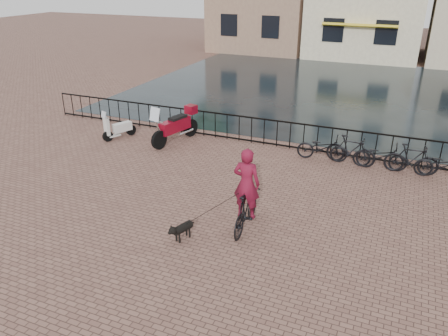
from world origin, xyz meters
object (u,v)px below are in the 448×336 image
at_px(cyclist, 246,195).
at_px(scooter, 119,123).
at_px(dog, 183,230).
at_px(motorcycle, 175,122).

xyz_separation_m(cyclist, scooter, (-6.84, 4.24, -0.36)).
distance_m(cyclist, dog, 1.78).
bearing_deg(scooter, cyclist, -8.37).
relative_size(dog, scooter, 0.58).
bearing_deg(scooter, motorcycle, 35.35).
xyz_separation_m(motorcycle, scooter, (-2.23, -0.47, -0.20)).
xyz_separation_m(cyclist, motorcycle, (-4.61, 4.71, -0.16)).
bearing_deg(cyclist, motorcycle, -48.17).
distance_m(cyclist, motorcycle, 6.59).
xyz_separation_m(dog, scooter, (-5.60, 5.29, 0.36)).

